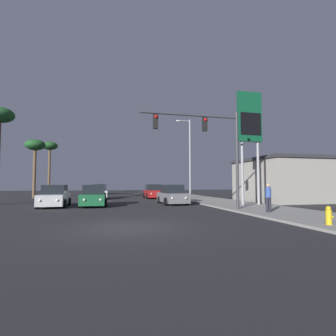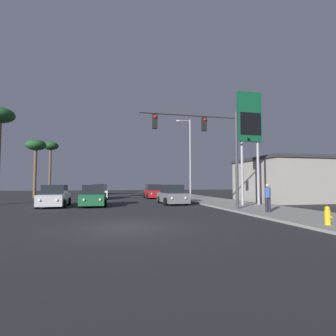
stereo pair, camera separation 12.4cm
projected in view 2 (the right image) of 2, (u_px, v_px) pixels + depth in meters
name	position (u px, v px, depth m)	size (l,w,h in m)	color
ground_plane	(126.00, 227.00, 10.70)	(120.00, 120.00, 0.00)	#28282B
sidewalk_right	(229.00, 204.00, 22.59)	(5.00, 60.00, 0.12)	gray
building_gas_station	(296.00, 180.00, 26.65)	(10.30, 8.30, 4.30)	gray
car_red	(153.00, 192.00, 31.75)	(2.04, 4.32, 1.68)	maroon
car_silver	(54.00, 197.00, 20.11)	(2.04, 4.31, 1.68)	#B7B7BC
car_white	(99.00, 192.00, 30.33)	(2.04, 4.32, 1.68)	silver
car_green	(94.00, 196.00, 20.75)	(2.04, 4.34, 1.68)	#195933
car_black	(100.00, 190.00, 43.58)	(2.04, 4.34, 1.68)	black
car_grey	(172.00, 195.00, 22.76)	(2.04, 4.34, 1.68)	slate
traffic_light_mast	(211.00, 139.00, 17.17)	(6.66, 0.36, 6.50)	#38383D
street_lamp	(189.00, 154.00, 29.89)	(1.74, 0.24, 9.00)	#99999E
gas_station_sign	(249.00, 123.00, 20.93)	(2.00, 0.42, 9.00)	#99999E
fire_hydrant	(327.00, 216.00, 10.62)	(0.24, 0.34, 0.76)	gold
pedestrian_on_sidewalk	(268.00, 196.00, 15.30)	(0.34, 0.32, 1.67)	#23232D
palm_tree_far	(51.00, 149.00, 41.99)	(2.40, 2.40, 8.48)	brown
palm_tree_mid	(36.00, 148.00, 32.26)	(2.40, 2.40, 7.19)	brown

